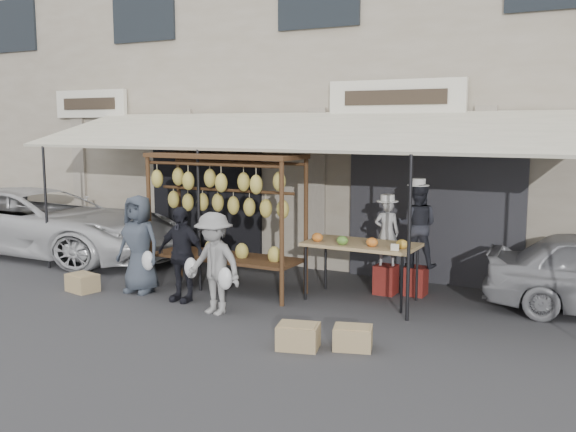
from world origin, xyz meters
name	(u,v)px	position (x,y,z in m)	size (l,w,h in m)	color
ground_plane	(210,317)	(0.00, 0.00, 0.00)	(90.00, 90.00, 0.00)	#2D2D30
shophouse	(376,81)	(0.00, 6.50, 3.65)	(24.00, 6.15, 7.30)	#A99E8C
awning	(287,132)	(0.01, 2.28, 2.57)	(10.00, 2.35, 2.92)	beige
banana_rack	(224,196)	(-0.63, 1.32, 1.56)	(2.60, 0.90, 2.24)	#342412
produce_table	(361,246)	(1.55, 1.80, 0.86)	(1.70, 0.90, 1.04)	tan
vendor_left	(387,232)	(1.76, 2.37, 1.00)	(0.39, 0.25, 1.06)	#A4A4A5
vendor_right	(417,225)	(2.20, 2.52, 1.12)	(0.64, 0.50, 1.33)	#24262D
customer_left	(139,244)	(-1.80, 0.61, 0.79)	(0.77, 0.50, 1.58)	#373E49
customer_mid	(181,254)	(-0.88, 0.50, 0.73)	(0.86, 0.36, 1.46)	black
customer_right	(214,263)	(-0.05, 0.18, 0.73)	(0.95, 0.55, 1.47)	gray
stool_left	(386,279)	(1.76, 2.37, 0.23)	(0.33, 0.33, 0.47)	maroon
stool_right	(416,281)	(2.20, 2.52, 0.23)	(0.33, 0.33, 0.46)	maroon
crate_near_a	(298,336)	(1.68, -0.55, 0.15)	(0.49, 0.37, 0.30)	tan
crate_near_b	(353,338)	(2.27, -0.25, 0.14)	(0.46, 0.35, 0.27)	tan
crate_far	(82,283)	(-2.65, 0.19, 0.14)	(0.48, 0.36, 0.29)	tan
van	(37,205)	(-5.88, 2.11, 1.01)	(2.24, 4.86, 2.02)	silver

